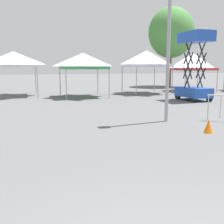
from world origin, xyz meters
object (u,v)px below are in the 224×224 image
at_px(canopy_tent_left_of_center, 13,60).
at_px(canopy_tent_far_left, 83,61).
at_px(canopy_tent_behind_left, 193,62).
at_px(tree_behind_tents_right, 171,33).
at_px(traffic_cone_near_barrier, 209,126).
at_px(canopy_tent_center, 147,59).
at_px(light_pole_near_lift, 170,12).
at_px(scissor_lift, 194,80).

bearing_deg(canopy_tent_left_of_center, canopy_tent_far_left, -21.00).
height_order(canopy_tent_behind_left, tree_behind_tents_right, tree_behind_tents_right).
bearing_deg(traffic_cone_near_barrier, canopy_tent_center, 77.00).
bearing_deg(canopy_tent_center, canopy_tent_far_left, -167.88).
bearing_deg(tree_behind_tents_right, traffic_cone_near_barrier, -113.22).
bearing_deg(light_pole_near_lift, tree_behind_tents_right, 62.84).
xyz_separation_m(canopy_tent_far_left, scissor_lift, (6.53, -3.84, -1.25)).
bearing_deg(canopy_tent_behind_left, canopy_tent_center, -170.00).
distance_m(scissor_lift, traffic_cone_near_barrier, 9.09).
height_order(canopy_tent_left_of_center, traffic_cone_near_barrier, canopy_tent_left_of_center).
distance_m(canopy_tent_left_of_center, traffic_cone_near_barrier, 15.55).
bearing_deg(canopy_tent_left_of_center, traffic_cone_near_barrier, -62.61).
distance_m(canopy_tent_behind_left, scissor_lift, 6.80).
height_order(canopy_tent_center, traffic_cone_near_barrier, canopy_tent_center).
relative_size(canopy_tent_far_left, tree_behind_tents_right, 0.39).
distance_m(light_pole_near_lift, traffic_cone_near_barrier, 4.61).
bearing_deg(canopy_tent_center, canopy_tent_left_of_center, 175.99).
bearing_deg(canopy_tent_center, canopy_tent_behind_left, 10.00).
relative_size(canopy_tent_left_of_center, light_pole_near_lift, 0.45).
bearing_deg(traffic_cone_near_barrier, canopy_tent_left_of_center, 117.39).
relative_size(canopy_tent_center, traffic_cone_near_barrier, 7.25).
bearing_deg(canopy_tent_behind_left, canopy_tent_far_left, -168.87).
bearing_deg(tree_behind_tents_right, canopy_tent_behind_left, -96.68).
xyz_separation_m(canopy_tent_far_left, canopy_tent_behind_left, (9.88, 1.94, 0.02)).
height_order(scissor_lift, tree_behind_tents_right, tree_behind_tents_right).
relative_size(canopy_tent_center, scissor_lift, 0.79).
bearing_deg(traffic_cone_near_barrier, canopy_tent_behind_left, 61.07).
xyz_separation_m(canopy_tent_center, canopy_tent_behind_left, (4.61, 0.81, -0.20)).
relative_size(canopy_tent_left_of_center, traffic_cone_near_barrier, 7.19).
distance_m(canopy_tent_center, traffic_cone_near_barrier, 13.51).
height_order(canopy_tent_center, scissor_lift, scissor_lift).
relative_size(canopy_tent_left_of_center, canopy_tent_center, 0.99).
distance_m(canopy_tent_left_of_center, canopy_tent_behind_left, 14.67).
bearing_deg(tree_behind_tents_right, light_pole_near_lift, -117.16).
distance_m(canopy_tent_left_of_center, canopy_tent_center, 10.08).
relative_size(canopy_tent_left_of_center, canopy_tent_behind_left, 1.03).
relative_size(tree_behind_tents_right, traffic_cone_near_barrier, 17.49).
bearing_deg(tree_behind_tents_right, canopy_tent_center, -129.97).
relative_size(canopy_tent_far_left, light_pole_near_lift, 0.44).
relative_size(light_pole_near_lift, tree_behind_tents_right, 0.91).
bearing_deg(traffic_cone_near_barrier, scissor_lift, 61.91).
distance_m(canopy_tent_left_of_center, scissor_lift, 12.73).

